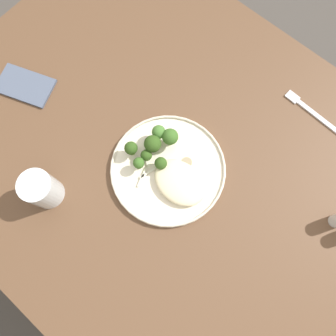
# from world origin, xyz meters

# --- Properties ---
(ground) EXTENTS (6.00, 6.00, 0.00)m
(ground) POSITION_xyz_m (0.00, 0.00, 0.00)
(ground) COLOR #47423D
(wooden_dining_table) EXTENTS (1.40, 1.00, 0.74)m
(wooden_dining_table) POSITION_xyz_m (0.00, 0.00, 0.66)
(wooden_dining_table) COLOR brown
(wooden_dining_table) RESTS_ON ground
(dinner_plate) EXTENTS (0.29, 0.29, 0.02)m
(dinner_plate) POSITION_xyz_m (0.03, 0.03, 0.75)
(dinner_plate) COLOR beige
(dinner_plate) RESTS_ON wooden_dining_table
(noodle_bed) EXTENTS (0.14, 0.10, 0.03)m
(noodle_bed) POSITION_xyz_m (-0.02, 0.04, 0.76)
(noodle_bed) COLOR beige
(noodle_bed) RESTS_ON dinner_plate
(seared_scallop_center_golden) EXTENTS (0.03, 0.03, 0.01)m
(seared_scallop_center_golden) POSITION_xyz_m (-0.02, 0.04, 0.76)
(seared_scallop_center_golden) COLOR #E5C689
(seared_scallop_center_golden) RESTS_ON dinner_plate
(seared_scallop_half_hidden) EXTENTS (0.03, 0.03, 0.01)m
(seared_scallop_half_hidden) POSITION_xyz_m (0.01, 0.02, 0.76)
(seared_scallop_half_hidden) COLOR beige
(seared_scallop_half_hidden) RESTS_ON dinner_plate
(seared_scallop_tiny_bay) EXTENTS (0.03, 0.03, 0.01)m
(seared_scallop_tiny_bay) POSITION_xyz_m (0.00, -0.01, 0.76)
(seared_scallop_tiny_bay) COLOR beige
(seared_scallop_tiny_bay) RESTS_ON dinner_plate
(seared_scallop_large_seared) EXTENTS (0.03, 0.03, 0.01)m
(seared_scallop_large_seared) POSITION_xyz_m (0.00, 0.04, 0.76)
(seared_scallop_large_seared) COLOR #DBB77A
(seared_scallop_large_seared) RESTS_ON dinner_plate
(broccoli_floret_left_leaning) EXTENTS (0.03, 0.03, 0.04)m
(broccoli_floret_left_leaning) POSITION_xyz_m (0.08, 0.04, 0.78)
(broccoli_floret_left_leaning) COLOR #7A994C
(broccoli_floret_left_leaning) RESTS_ON dinner_plate
(broccoli_floret_small_sprig) EXTENTS (0.03, 0.03, 0.05)m
(broccoli_floret_small_sprig) POSITION_xyz_m (0.08, 0.07, 0.78)
(broccoli_floret_small_sprig) COLOR #89A356
(broccoli_floret_small_sprig) RESTS_ON dinner_plate
(broccoli_floret_front_edge) EXTENTS (0.04, 0.04, 0.06)m
(broccoli_floret_front_edge) POSITION_xyz_m (0.09, 0.02, 0.79)
(broccoli_floret_front_edge) COLOR #7A994C
(broccoli_floret_front_edge) RESTS_ON dinner_plate
(broccoli_floret_rear_charred) EXTENTS (0.03, 0.03, 0.06)m
(broccoli_floret_rear_charred) POSITION_xyz_m (0.10, -0.02, 0.79)
(broccoli_floret_rear_charred) COLOR #89A356
(broccoli_floret_rear_charred) RESTS_ON dinner_plate
(broccoli_floret_beside_noodles) EXTENTS (0.03, 0.03, 0.05)m
(broccoli_floret_beside_noodles) POSITION_xyz_m (0.12, 0.06, 0.78)
(broccoli_floret_beside_noodles) COLOR #7A994C
(broccoli_floret_beside_noodles) RESTS_ON dinner_plate
(broccoli_floret_near_rim) EXTENTS (0.03, 0.03, 0.04)m
(broccoli_floret_near_rim) POSITION_xyz_m (0.04, 0.04, 0.78)
(broccoli_floret_near_rim) COLOR #89A356
(broccoli_floret_near_rim) RESTS_ON dinner_plate
(broccoli_floret_split_head) EXTENTS (0.04, 0.04, 0.06)m
(broccoli_floret_split_head) POSITION_xyz_m (0.07, -0.03, 0.79)
(broccoli_floret_split_head) COLOR #7A994C
(broccoli_floret_split_head) RESTS_ON dinner_plate
(onion_sliver_pale_crescent) EXTENTS (0.02, 0.05, 0.00)m
(onion_sliver_pale_crescent) POSITION_xyz_m (0.06, 0.07, 0.75)
(onion_sliver_pale_crescent) COLOR silver
(onion_sliver_pale_crescent) RESTS_ON dinner_plate
(onion_sliver_long_sliver) EXTENTS (0.02, 0.05, 0.00)m
(onion_sliver_long_sliver) POSITION_xyz_m (0.06, 0.09, 0.75)
(onion_sliver_long_sliver) COLOR silver
(onion_sliver_long_sliver) RESTS_ON dinner_plate
(onion_sliver_curled_piece) EXTENTS (0.04, 0.03, 0.00)m
(onion_sliver_curled_piece) POSITION_xyz_m (0.08, 0.05, 0.75)
(onion_sliver_curled_piece) COLOR silver
(onion_sliver_curled_piece) RESTS_ON dinner_plate
(water_glass) EXTENTS (0.08, 0.08, 0.10)m
(water_glass) POSITION_xyz_m (0.21, 0.27, 0.78)
(water_glass) COLOR silver
(water_glass) RESTS_ON wooden_dining_table
(dinner_fork) EXTENTS (0.19, 0.03, 0.00)m
(dinner_fork) POSITION_xyz_m (-0.16, -0.34, 0.74)
(dinner_fork) COLOR silver
(dinner_fork) RESTS_ON wooden_dining_table
(folded_napkin) EXTENTS (0.17, 0.14, 0.01)m
(folded_napkin) POSITION_xyz_m (0.48, 0.11, 0.74)
(folded_napkin) COLOR #4C566B
(folded_napkin) RESTS_ON wooden_dining_table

